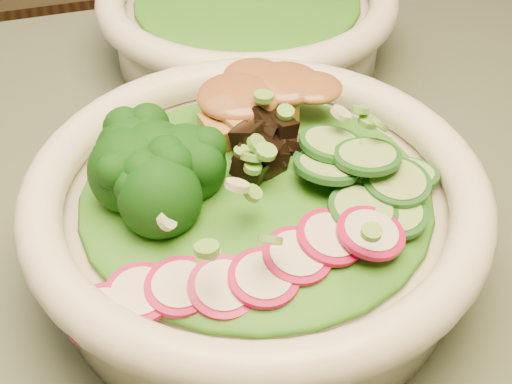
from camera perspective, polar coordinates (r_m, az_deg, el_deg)
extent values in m
cylinder|color=silver|center=(0.46, 0.00, -3.25)|extent=(0.26, 0.26, 0.06)
torus|color=silver|center=(0.44, 0.00, 0.16)|extent=(0.29, 0.29, 0.03)
cylinder|color=silver|center=(0.68, -0.68, 12.70)|extent=(0.24, 0.24, 0.05)
ellipsoid|color=#296515|center=(0.44, 0.00, 0.10)|extent=(0.22, 0.22, 0.03)
ellipsoid|color=brown|center=(0.48, 0.32, 7.95)|extent=(0.08, 0.06, 0.02)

